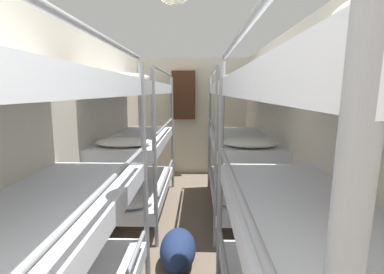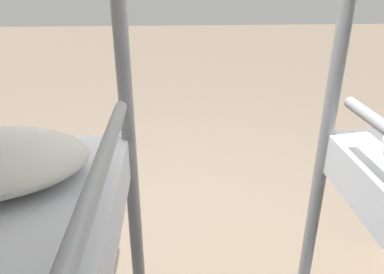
{
  "view_description": "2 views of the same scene",
  "coord_description": "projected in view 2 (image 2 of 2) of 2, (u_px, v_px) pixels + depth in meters",
  "views": [
    {
      "loc": [
        0.13,
        0.29,
        1.64
      ],
      "look_at": [
        0.03,
        4.29,
        0.92
      ],
      "focal_mm": 24.0,
      "sensor_mm": 36.0,
      "label": 1
    },
    {
      "loc": [
        0.18,
        1.63,
        1.52
      ],
      "look_at": [
        0.12,
        0.6,
        1.06
      ],
      "focal_mm": 35.0,
      "sensor_mm": 36.0,
      "label": 2
    }
  ],
  "objects": [
    {
      "name": "ground_plane",
      "position": [
        206.0,
        264.0,
        2.12
      ],
      "size": [
        20.0,
        20.0,
        0.0
      ],
      "primitive_type": "plane",
      "color": "#6B5B4C"
    }
  ]
}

